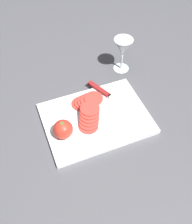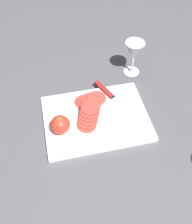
% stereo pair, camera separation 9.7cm
% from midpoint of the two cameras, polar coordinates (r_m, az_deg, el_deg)
% --- Properties ---
extents(ground_plane, '(3.00, 3.00, 0.00)m').
position_cam_midpoint_polar(ground_plane, '(1.03, 3.16, -0.10)').
color(ground_plane, '#4C4C51').
extents(cutting_board, '(0.39, 0.29, 0.02)m').
position_cam_midpoint_polar(cutting_board, '(1.00, 2.77, -1.57)').
color(cutting_board, white).
rests_on(cutting_board, ground_plane).
extents(wine_glass, '(0.08, 0.08, 0.16)m').
position_cam_midpoint_polar(wine_glass, '(1.13, 10.76, 12.56)').
color(wine_glass, silver).
rests_on(wine_glass, ground_plane).
extents(whole_tomato, '(0.07, 0.07, 0.07)m').
position_cam_midpoint_polar(whole_tomato, '(0.93, -4.87, -2.99)').
color(whole_tomato, red).
rests_on(whole_tomato, cutting_board).
extents(knife, '(0.13, 0.25, 0.01)m').
position_cam_midpoint_polar(knife, '(1.06, 5.46, 3.69)').
color(knife, silver).
rests_on(knife, cutting_board).
extents(tomato_slice_stack_near, '(0.10, 0.13, 0.04)m').
position_cam_midpoint_polar(tomato_slice_stack_near, '(0.97, 1.24, -1.10)').
color(tomato_slice_stack_near, '#D63D33').
rests_on(tomato_slice_stack_near, cutting_board).
extents(tomato_slice_stack_far, '(0.12, 0.09, 0.03)m').
position_cam_midpoint_polar(tomato_slice_stack_far, '(1.02, 1.28, 2.42)').
color(tomato_slice_stack_far, '#D63D33').
rests_on(tomato_slice_stack_far, cutting_board).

